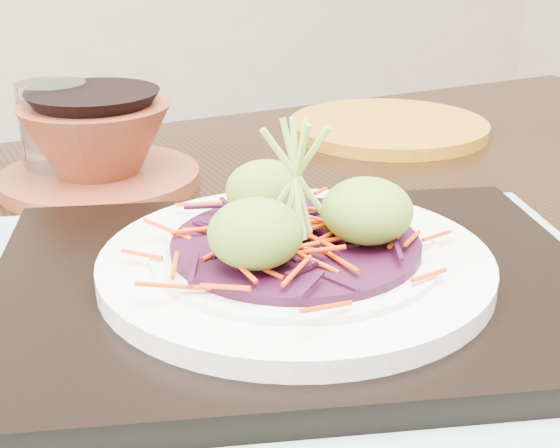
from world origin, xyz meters
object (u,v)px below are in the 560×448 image
dining_table (296,431)px  terracotta_bowl_set (98,150)px  white_plate (296,262)px  yellow_plate (388,127)px  serving_tray (295,286)px  water_glass (55,132)px

dining_table → terracotta_bowl_set: 0.30m
white_plate → terracotta_bowl_set: 0.27m
yellow_plate → terracotta_bowl_set: bearing=-175.9°
serving_tray → yellow_plate: (0.28, 0.29, -0.01)m
terracotta_bowl_set → white_plate: bearing=-80.7°
serving_tray → white_plate: white_plate is taller
serving_tray → terracotta_bowl_set: 0.28m
yellow_plate → white_plate: bearing=-133.4°
serving_tray → terracotta_bowl_set: (-0.04, 0.27, 0.02)m
serving_tray → water_glass: (-0.07, 0.31, 0.03)m
yellow_plate → dining_table: bearing=-133.8°
dining_table → water_glass: water_glass is taller
serving_tray → terracotta_bowl_set: size_ratio=1.70×
dining_table → water_glass: size_ratio=15.27×
dining_table → terracotta_bowl_set: bearing=102.6°
white_plate → dining_table: bearing=56.2°
serving_tray → yellow_plate: bearing=67.0°
yellow_plate → serving_tray: bearing=-133.4°
dining_table → serving_tray: 0.12m
dining_table → white_plate: white_plate is taller
dining_table → white_plate: bearing=-122.8°
serving_tray → dining_table: bearing=76.7°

